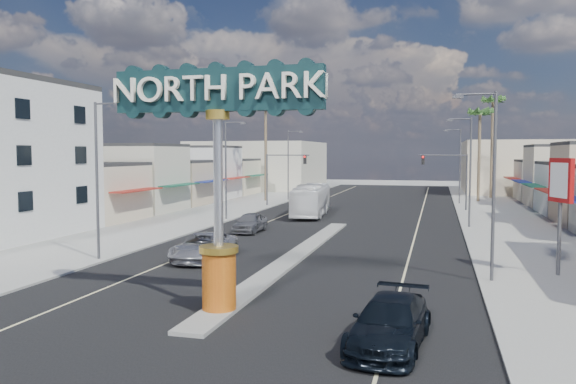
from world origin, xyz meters
The scene contains 25 objects.
ground centered at (0.00, 30.00, 0.00)m, with size 160.00×160.00×0.00m, color gray.
road centered at (0.00, 30.00, 0.01)m, with size 20.00×120.00×0.01m, color black.
median_island centered at (0.00, 14.00, 0.08)m, with size 1.30×30.00×0.16m, color gray.
sidewalk_left centered at (-14.00, 30.00, 0.06)m, with size 8.00×120.00×0.12m, color gray.
sidewalk_right centered at (14.00, 30.00, 0.06)m, with size 8.00×120.00×0.12m, color gray.
storefront_row_left centered at (-24.00, 43.00, 3.00)m, with size 12.00×42.00×6.00m, color beige.
backdrop_far_left centered at (-22.00, 75.00, 4.00)m, with size 20.00×20.00×8.00m, color #B7B29E.
backdrop_far_right centered at (22.00, 75.00, 4.00)m, with size 20.00×20.00×8.00m, color beige.
gateway_sign centered at (0.00, 1.98, 5.93)m, with size 8.20×1.50×9.15m.
traffic_signal_left centered at (-9.18, 43.99, 4.27)m, with size 5.09×0.45×6.00m.
traffic_signal_right centered at (9.18, 43.99, 4.27)m, with size 5.09×0.45×6.00m.
streetlight_l_near centered at (-10.43, 10.00, 5.07)m, with size 2.03×0.22×9.00m.
streetlight_l_mid centered at (-10.43, 30.00, 5.07)m, with size 2.03×0.22×9.00m.
streetlight_l_far centered at (-10.43, 52.00, 5.07)m, with size 2.03×0.22×9.00m.
streetlight_r_near centered at (10.43, 10.00, 5.07)m, with size 2.03×0.22×9.00m.
streetlight_r_mid centered at (10.43, 30.00, 5.07)m, with size 2.03×0.22×9.00m.
streetlight_r_far centered at (10.43, 52.00, 5.07)m, with size 2.03×0.22×9.00m.
palm_left_far centered at (-13.00, 50.00, 11.50)m, with size 2.60×2.60×13.10m.
palm_right_mid centered at (13.00, 56.00, 10.60)m, with size 2.60×2.60×12.10m.
palm_right_far centered at (15.00, 62.00, 12.39)m, with size 2.60×2.60×14.10m.
suv_left centered at (-4.86, 11.72, 0.78)m, with size 2.58×5.59×1.55m, color #B2B1B6.
suv_right centered at (6.66, -0.11, 0.77)m, with size 2.15×5.29×1.54m, color black.
car_parked_left centered at (-5.95, 23.15, 0.77)m, with size 1.83×4.54×1.55m, color slate.
city_bus centered at (-3.89, 35.64, 1.54)m, with size 2.59×11.08×3.09m, color white.
bank_pylon_sign centered at (13.88, 12.09, 4.50)m, with size 0.86×1.77×5.79m.
Camera 1 is at (8.04, -17.83, 6.16)m, focal length 35.00 mm.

